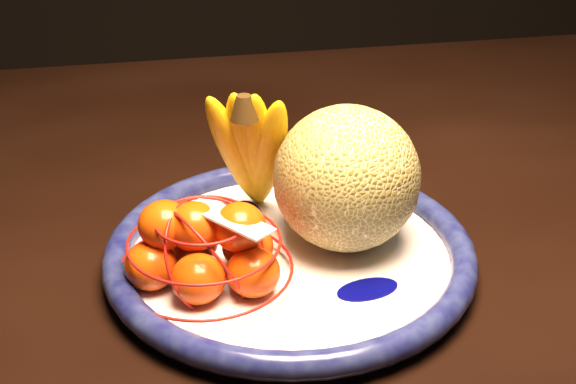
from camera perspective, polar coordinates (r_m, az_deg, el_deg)
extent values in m
cube|color=black|center=(0.86, 13.83, -1.51)|extent=(1.62, 0.99, 0.04)
cylinder|color=white|center=(0.71, 0.13, -4.90)|extent=(0.30, 0.30, 0.01)
torus|color=#06063A|center=(0.70, 0.14, -4.21)|extent=(0.32, 0.32, 0.02)
cylinder|color=white|center=(0.71, 0.13, -5.18)|extent=(0.14, 0.14, 0.00)
ellipsoid|color=#010252|center=(0.66, 5.67, -6.90)|extent=(0.12, 0.08, 0.00)
ellipsoid|color=#010252|center=(0.77, -2.81, -1.53)|extent=(0.06, 0.10, 0.00)
ellipsoid|color=#010252|center=(0.70, -7.54, -5.09)|extent=(0.10, 0.07, 0.00)
sphere|color=olive|center=(0.69, 4.18, 0.98)|extent=(0.13, 0.13, 0.13)
ellipsoid|color=yellow|center=(0.73, -3.72, 3.22)|extent=(0.08, 0.08, 0.14)
ellipsoid|color=yellow|center=(0.73, -2.92, 3.27)|extent=(0.06, 0.08, 0.14)
ellipsoid|color=yellow|center=(0.73, -2.25, 3.22)|extent=(0.04, 0.08, 0.14)
ellipsoid|color=yellow|center=(0.73, -1.46, 3.06)|extent=(0.05, 0.09, 0.14)
cone|color=black|center=(0.70, -2.70, 7.77)|extent=(0.03, 0.03, 0.02)
ellipsoid|color=#FF4301|center=(0.66, -9.73, -5.17)|extent=(0.04, 0.04, 0.04)
ellipsoid|color=#FF4301|center=(0.64, -6.41, -6.15)|extent=(0.04, 0.04, 0.04)
ellipsoid|color=#FF4301|center=(0.65, -2.48, -5.72)|extent=(0.04, 0.04, 0.04)
ellipsoid|color=#FF4301|center=(0.69, -6.78, -3.48)|extent=(0.04, 0.04, 0.04)
ellipsoid|color=#FF4301|center=(0.68, -2.89, -3.88)|extent=(0.04, 0.04, 0.04)
ellipsoid|color=#FF4301|center=(0.65, -6.69, -2.43)|extent=(0.04, 0.04, 0.04)
ellipsoid|color=#FF4301|center=(0.65, -3.48, -2.51)|extent=(0.04, 0.04, 0.04)
ellipsoid|color=#FF4301|center=(0.66, -8.76, -2.32)|extent=(0.04, 0.04, 0.04)
torus|color=#A3130E|center=(0.67, -5.86, -5.36)|extent=(0.19, 0.19, 0.00)
torus|color=#A3130E|center=(0.66, -5.98, -3.48)|extent=(0.17, 0.17, 0.00)
torus|color=#A3130E|center=(0.65, -6.07, -1.97)|extent=(0.10, 0.10, 0.00)
torus|color=#A3130E|center=(0.66, -5.92, -4.50)|extent=(0.10, 0.05, 0.09)
torus|color=#A3130E|center=(0.66, -5.92, -4.50)|extent=(0.09, 0.11, 0.09)
torus|color=#A3130E|center=(0.66, -5.92, -4.50)|extent=(0.08, 0.11, 0.09)
cube|color=white|center=(0.64, -4.16, -1.86)|extent=(0.07, 0.07, 0.01)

